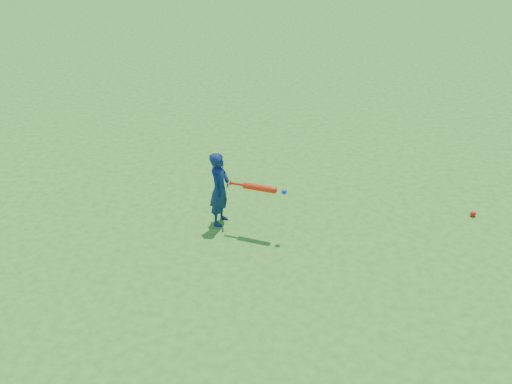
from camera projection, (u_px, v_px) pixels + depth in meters
ground at (250, 206)px, 8.01m from camera, size 80.00×80.00×0.00m
child at (220, 189)px, 7.40m from camera, size 0.34×0.42×1.02m
ground_ball_red at (473, 214)px, 7.76m from camera, size 0.08×0.08×0.08m
bat_swing at (261, 188)px, 7.12m from camera, size 0.73×0.27×0.09m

